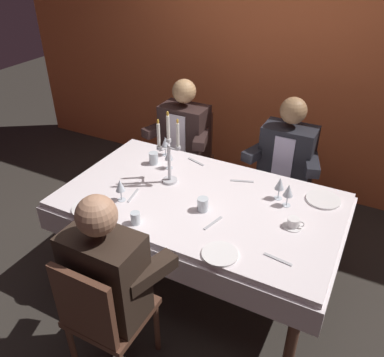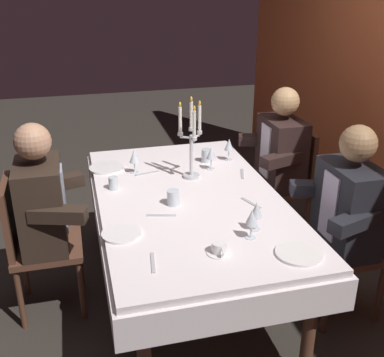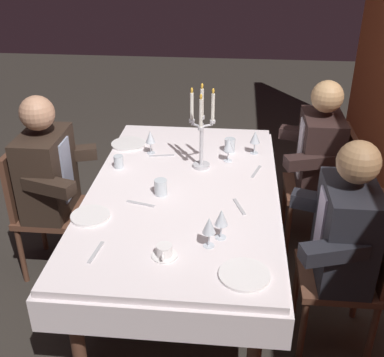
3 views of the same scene
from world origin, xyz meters
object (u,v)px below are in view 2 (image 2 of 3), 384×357
at_px(water_tumbler_1, 206,156).
at_px(seated_diner_0, 282,152).
at_px(dinner_plate_1, 121,234).
at_px(wine_glass_4, 252,218).
at_px(dinner_plate_2, 107,168).
at_px(wine_glass_1, 211,154).
at_px(dining_table, 189,214).
at_px(candelabra, 191,143).
at_px(wine_glass_3, 256,211).
at_px(dinner_plate_0, 299,253).
at_px(water_tumbler_2, 113,183).
at_px(coffee_cup_0, 219,249).
at_px(wine_glass_0, 134,157).
at_px(seated_diner_2, 350,207).
at_px(water_tumbler_0, 173,198).
at_px(seated_diner_1, 40,205).
at_px(wine_glass_2, 229,145).

xyz_separation_m(water_tumbler_1, seated_diner_0, (-0.06, 0.62, -0.05)).
distance_m(dinner_plate_1, wine_glass_4, 0.69).
xyz_separation_m(dinner_plate_2, wine_glass_1, (0.19, 0.71, 0.11)).
relative_size(dining_table, candelabra, 3.50).
bearing_deg(wine_glass_3, dinner_plate_0, 22.60).
bearing_deg(wine_glass_4, water_tumbler_2, -141.40).
relative_size(wine_glass_4, water_tumbler_1, 1.71).
bearing_deg(seated_diner_0, wine_glass_1, -72.22).
bearing_deg(dinner_plate_2, water_tumbler_2, 2.14).
distance_m(candelabra, water_tumbler_1, 0.36).
xyz_separation_m(wine_glass_1, seated_diner_0, (-0.20, 0.63, -0.12)).
distance_m(dinner_plate_0, coffee_cup_0, 0.39).
relative_size(dining_table, dinner_plate_2, 7.93).
relative_size(wine_glass_0, seated_diner_2, 0.13).
xyz_separation_m(dinner_plate_1, wine_glass_3, (0.12, 0.70, 0.11)).
distance_m(dinner_plate_2, wine_glass_4, 1.31).
relative_size(candelabra, dinner_plate_0, 2.38).
bearing_deg(dinner_plate_0, water_tumbler_0, -144.85).
relative_size(dinner_plate_1, wine_glass_1, 1.28).
distance_m(candelabra, dinner_plate_0, 1.11).
height_order(dinner_plate_0, seated_diner_0, seated_diner_0).
distance_m(candelabra, seated_diner_1, 1.02).
relative_size(dining_table, water_tumbler_2, 23.59).
xyz_separation_m(seated_diner_0, seated_diner_2, (0.96, 0.00, 0.00)).
height_order(dining_table, water_tumbler_1, water_tumbler_1).
relative_size(dinner_plate_1, water_tumbler_0, 2.28).
bearing_deg(dinner_plate_1, dinner_plate_2, 179.61).
bearing_deg(candelabra, wine_glass_4, 6.90).
relative_size(dinner_plate_0, dinner_plate_1, 1.11).
bearing_deg(seated_diner_0, coffee_cup_0, -35.69).
distance_m(dinner_plate_2, water_tumbler_0, 0.75).
xyz_separation_m(wine_glass_1, seated_diner_1, (0.27, -1.14, -0.12)).
bearing_deg(coffee_cup_0, seated_diner_0, 144.31).
bearing_deg(water_tumbler_1, water_tumbler_2, -66.33).
bearing_deg(wine_glass_3, wine_glass_0, -151.39).
distance_m(dinner_plate_0, seated_diner_0, 1.46).
bearing_deg(dining_table, dinner_plate_0, 25.41).
relative_size(wine_glass_0, wine_glass_1, 1.00).
height_order(dinner_plate_2, wine_glass_3, wine_glass_3).
bearing_deg(water_tumbler_2, water_tumbler_0, 45.75).
relative_size(dinner_plate_2, seated_diner_1, 0.20).
bearing_deg(wine_glass_0, seated_diner_0, 96.52).
height_order(dinner_plate_1, water_tumbler_1, water_tumbler_1).
distance_m(wine_glass_2, water_tumbler_1, 0.18).
bearing_deg(seated_diner_1, seated_diner_2, 74.58).
xyz_separation_m(wine_glass_0, coffee_cup_0, (1.12, 0.26, -0.09)).
height_order(dinner_plate_1, water_tumbler_2, water_tumbler_2).
bearing_deg(seated_diner_1, water_tumbler_1, 109.87).
distance_m(dinner_plate_1, water_tumbler_2, 0.59).
bearing_deg(dinner_plate_2, wine_glass_1, 74.93).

